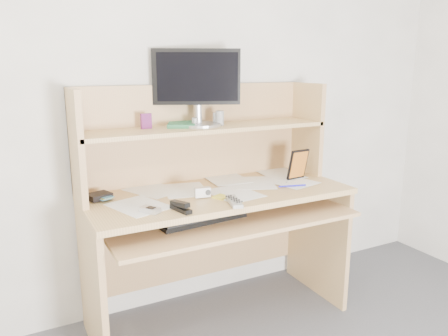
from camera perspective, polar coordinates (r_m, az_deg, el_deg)
name	(u,v)px	position (r m, az deg, el deg)	size (l,w,h in m)	color
back_wall	(193,93)	(2.53, -4.06, 9.75)	(3.60, 0.04, 2.50)	white
desk	(212,197)	(2.41, -1.58, -3.84)	(1.40, 0.70, 1.30)	tan
paper_clutter	(219,191)	(2.33, -0.72, -2.98)	(1.32, 0.54, 0.01)	white
keyboard	(201,217)	(2.19, -3.06, -6.47)	(0.46, 0.20, 0.03)	black
tv_remote	(234,201)	(2.11, 1.32, -4.38)	(0.05, 0.18, 0.02)	#A1A29C
flip_phone	(150,209)	(2.02, -9.63, -5.28)	(0.05, 0.09, 0.02)	#BABABD
stapler	(181,206)	(2.01, -5.68, -4.96)	(0.04, 0.13, 0.04)	black
wallet	(99,196)	(2.26, -16.02, -3.54)	(0.11, 0.09, 0.03)	black
sticky_note_pad	(221,197)	(2.21, -0.38, -3.80)	(0.07, 0.07, 0.01)	#F0F23F
digital_camera	(202,192)	(2.20, -2.83, -3.17)	(0.08, 0.03, 0.05)	silver
game_case	(298,164)	(2.56, 9.64, 0.47)	(0.13, 0.01, 0.18)	black
blue_pen	(292,186)	(2.42, 8.90, -2.31)	(0.01, 0.01, 0.16)	#1D19BD
card_box	(146,121)	(2.32, -10.14, 6.05)	(0.06, 0.02, 0.08)	#A82516
shelf_book	(182,124)	(2.39, -5.52, 5.69)	(0.14, 0.20, 0.02)	#348345
chip_stack_a	(195,122)	(2.36, -3.81, 5.97)	(0.04, 0.04, 0.05)	black
chip_stack_b	(217,119)	(2.43, -0.98, 6.43)	(0.04, 0.04, 0.07)	silver
chip_stack_c	(217,120)	(2.47, -0.97, 6.28)	(0.04, 0.04, 0.04)	black
chip_stack_d	(220,118)	(2.41, -0.55, 6.54)	(0.05, 0.05, 0.08)	silver
monitor	(197,85)	(2.39, -3.56, 10.75)	(0.45, 0.26, 0.41)	#AFB0B5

